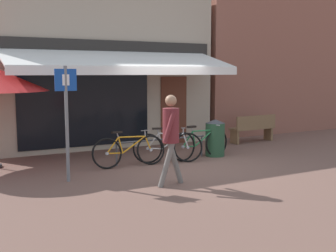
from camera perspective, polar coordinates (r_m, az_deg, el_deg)
ground_plane at (r=10.22m, az=2.45°, el=-5.31°), size 160.00×160.00×0.00m
shop_front at (r=13.67m, az=-9.95°, el=7.67°), size 6.87×4.84×4.70m
neighbour_building at (r=17.90m, az=12.99°, el=8.97°), size 7.63×4.00×5.64m
bike_rack_rail at (r=10.61m, az=-0.91°, el=-2.33°), size 2.52×0.04×0.57m
bicycle_orange at (r=10.03m, az=-5.30°, el=-3.33°), size 1.83×0.52×0.89m
bicycle_silver at (r=10.44m, az=-0.04°, el=-2.84°), size 1.69×0.73×0.90m
bicycle_green at (r=10.89m, az=4.37°, el=-2.41°), size 1.85×0.52×0.89m
pedestrian_adult at (r=8.23m, az=0.40°, el=-0.51°), size 0.64×0.45×1.81m
litter_bin at (r=11.31m, az=6.39°, el=-1.57°), size 0.52×0.52×0.99m
parking_sign at (r=8.72m, az=-13.58°, el=1.94°), size 0.44×0.07×2.36m
park_bench at (r=13.75m, az=11.50°, el=-0.25°), size 1.62×0.52×0.87m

